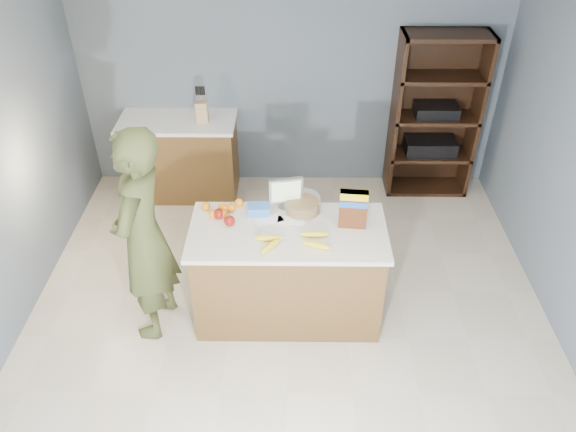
{
  "coord_description": "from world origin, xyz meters",
  "views": [
    {
      "loc": [
        0.04,
        -3.18,
        3.58
      ],
      "look_at": [
        0.0,
        0.35,
        1.0
      ],
      "focal_mm": 35.0,
      "sensor_mm": 36.0,
      "label": 1
    }
  ],
  "objects_px": {
    "shelving_unit": "(433,118)",
    "person": "(144,238)",
    "counter_peninsula": "(288,276)",
    "cereal_box": "(353,206)",
    "tv": "(286,192)"
  },
  "relations": [
    {
      "from": "counter_peninsula",
      "to": "cereal_box",
      "type": "bearing_deg",
      "value": 6.76
    },
    {
      "from": "counter_peninsula",
      "to": "person",
      "type": "bearing_deg",
      "value": -173.13
    },
    {
      "from": "shelving_unit",
      "to": "cereal_box",
      "type": "height_order",
      "value": "shelving_unit"
    },
    {
      "from": "cereal_box",
      "to": "person",
      "type": "bearing_deg",
      "value": -173.16
    },
    {
      "from": "shelving_unit",
      "to": "tv",
      "type": "height_order",
      "value": "shelving_unit"
    },
    {
      "from": "shelving_unit",
      "to": "cereal_box",
      "type": "relative_size",
      "value": 5.55
    },
    {
      "from": "counter_peninsula",
      "to": "person",
      "type": "distance_m",
      "value": 1.22
    },
    {
      "from": "shelving_unit",
      "to": "person",
      "type": "distance_m",
      "value": 3.44
    },
    {
      "from": "counter_peninsula",
      "to": "cereal_box",
      "type": "height_order",
      "value": "cereal_box"
    },
    {
      "from": "counter_peninsula",
      "to": "shelving_unit",
      "type": "bearing_deg",
      "value": 52.89
    },
    {
      "from": "counter_peninsula",
      "to": "tv",
      "type": "relative_size",
      "value": 5.53
    },
    {
      "from": "counter_peninsula",
      "to": "shelving_unit",
      "type": "relative_size",
      "value": 0.87
    },
    {
      "from": "person",
      "to": "tv",
      "type": "xyz_separation_m",
      "value": [
        1.08,
        0.44,
        0.14
      ]
    },
    {
      "from": "shelving_unit",
      "to": "tv",
      "type": "relative_size",
      "value": 6.38
    },
    {
      "from": "cereal_box",
      "to": "tv",
      "type": "bearing_deg",
      "value": 155.2
    }
  ]
}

